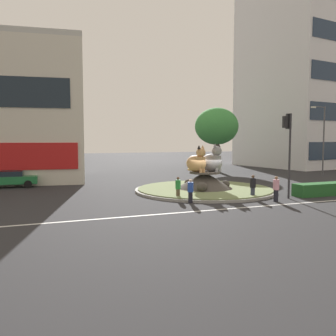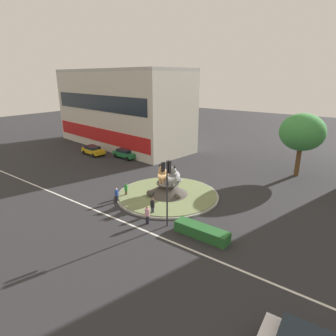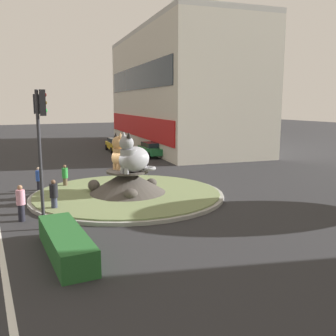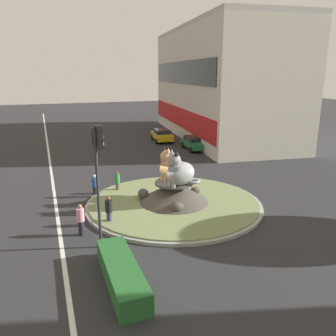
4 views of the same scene
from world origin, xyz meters
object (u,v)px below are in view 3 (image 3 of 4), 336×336
object	(u,v)px
cat_statue_grey	(133,157)
parked_car_right	(117,144)
sedan_on_far_lane	(153,149)
pedestrian_pink_shirt	(21,202)
traffic_light_mast	(41,129)
pedestrian_blue_shirt	(39,179)
pedestrian_black_shirt	(54,196)
pedestrian_green_shirt	(65,177)
cat_statue_calico	(124,155)
shophouse_block	(177,90)

from	to	relation	value
cat_statue_grey	parked_car_right	distance (m)	21.70
cat_statue_grey	sedan_on_far_lane	bearing A→B (deg)	-137.91
pedestrian_pink_shirt	sedan_on_far_lane	distance (m)	21.73
traffic_light_mast	pedestrian_pink_shirt	world-z (taller)	traffic_light_mast
pedestrian_blue_shirt	sedan_on_far_lane	bearing A→B (deg)	4.22
traffic_light_mast	sedan_on_far_lane	distance (m)	22.72
pedestrian_black_shirt	pedestrian_pink_shirt	size ratio (longest dim) A/B	0.98
cat_statue_grey	pedestrian_green_shirt	size ratio (longest dim) A/B	1.63
cat_statue_grey	parked_car_right	world-z (taller)	cat_statue_grey
cat_statue_calico	shophouse_block	size ratio (longest dim) A/B	0.08
cat_statue_calico	cat_statue_grey	distance (m)	1.37
pedestrian_black_shirt	shophouse_block	bearing A→B (deg)	140.24
cat_statue_calico	sedan_on_far_lane	xyz separation A→B (m)	(-13.78, 7.95, -1.55)
pedestrian_blue_shirt	pedestrian_green_shirt	world-z (taller)	pedestrian_blue_shirt
traffic_light_mast	pedestrian_pink_shirt	xyz separation A→B (m)	(-1.55, -0.83, -3.37)
pedestrian_black_shirt	parked_car_right	world-z (taller)	pedestrian_black_shirt
shophouse_block	pedestrian_black_shirt	bearing A→B (deg)	-32.13
cat_statue_grey	parked_car_right	xyz separation A→B (m)	(-20.76, 6.10, -1.58)
cat_statue_grey	pedestrian_pink_shirt	xyz separation A→B (m)	(1.51, -6.01, -1.48)
cat_statue_grey	shophouse_block	bearing A→B (deg)	-143.13
shophouse_block	traffic_light_mast	bearing A→B (deg)	-30.57
pedestrian_black_shirt	sedan_on_far_lane	size ratio (longest dim) A/B	0.38
pedestrian_blue_shirt	pedestrian_green_shirt	bearing A→B (deg)	-30.01
pedestrian_pink_shirt	parked_car_right	distance (m)	25.35
cat_statue_calico	pedestrian_pink_shirt	size ratio (longest dim) A/B	1.42
cat_statue_calico	traffic_light_mast	distance (m)	7.08
pedestrian_pink_shirt	sedan_on_far_lane	bearing A→B (deg)	-4.38
pedestrian_blue_shirt	shophouse_block	bearing A→B (deg)	6.22
shophouse_block	pedestrian_blue_shirt	bearing A→B (deg)	-38.83
pedestrian_green_shirt	cat_statue_calico	bearing A→B (deg)	158.52
cat_statue_calico	shophouse_block	distance (m)	25.53
parked_car_right	cat_statue_calico	bearing A→B (deg)	-11.13
cat_statue_calico	shophouse_block	bearing A→B (deg)	-144.35
pedestrian_pink_shirt	sedan_on_far_lane	size ratio (longest dim) A/B	0.38
cat_statue_grey	shophouse_block	xyz separation A→B (m)	(-22.07, 14.25, 4.43)
pedestrian_pink_shirt	cat_statue_grey	bearing A→B (deg)	-40.33
traffic_light_mast	sedan_on_far_lane	bearing A→B (deg)	61.05
cat_statue_calico	parked_car_right	size ratio (longest dim) A/B	0.53
traffic_light_mast	pedestrian_green_shirt	bearing A→B (deg)	79.38
pedestrian_black_shirt	parked_car_right	bearing A→B (deg)	153.47
cat_statue_grey	pedestrian_pink_shirt	bearing A→B (deg)	-6.15
cat_statue_calico	pedestrian_black_shirt	xyz separation A→B (m)	(2.16, -4.41, -1.45)
shophouse_block	pedestrian_black_shirt	size ratio (longest dim) A/B	17.42
shophouse_block	sedan_on_far_lane	size ratio (longest dim) A/B	6.56
cat_statue_calico	sedan_on_far_lane	distance (m)	15.98
pedestrian_blue_shirt	parked_car_right	xyz separation A→B (m)	(-16.80, 10.58, -0.03)
cat_statue_grey	pedestrian_black_shirt	size ratio (longest dim) A/B	1.52
shophouse_block	pedestrian_green_shirt	xyz separation A→B (m)	(17.89, -17.16, -5.97)
pedestrian_green_shirt	sedan_on_far_lane	distance (m)	15.43
cat_statue_grey	pedestrian_green_shirt	distance (m)	5.32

